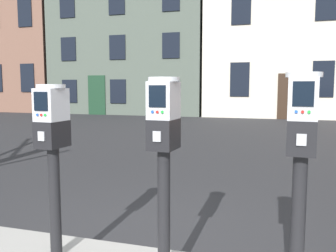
{
  "coord_description": "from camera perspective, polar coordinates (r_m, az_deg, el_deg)",
  "views": [
    {
      "loc": [
        1.1,
        -2.52,
        1.48
      ],
      "look_at": [
        0.35,
        -0.07,
        1.2
      ],
      "focal_mm": 38.43,
      "sensor_mm": 36.0,
      "label": 1
    }
  ],
  "objects": [
    {
      "name": "parking_meter_near_kerb",
      "position": [
        2.9,
        -17.84,
        -2.05
      ],
      "size": [
        0.23,
        0.26,
        1.36
      ],
      "rotation": [
        0.0,
        0.0,
        -1.63
      ],
      "color": "black",
      "rests_on": "sidewalk_slab"
    },
    {
      "name": "parking_meter_end_of_row",
      "position": [
        2.38,
        20.37,
        -2.73
      ],
      "size": [
        0.23,
        0.26,
        1.43
      ],
      "rotation": [
        0.0,
        0.0,
        -1.63
      ],
      "color": "black",
      "rests_on": "sidewalk_slab"
    },
    {
      "name": "townhouse_grey_stucco",
      "position": [
        22.17,
        -4.65,
        14.18
      ],
      "size": [
        8.71,
        6.17,
        9.12
      ],
      "color": "#4C564C",
      "rests_on": "ground_plane"
    },
    {
      "name": "townhouse_cream_stone",
      "position": [
        27.1,
        -22.87,
        14.18
      ],
      "size": [
        8.86,
        6.76,
        10.92
      ],
      "color": "brown",
      "rests_on": "ground_plane"
    },
    {
      "name": "parking_meter_twin_adjacent",
      "position": [
        2.49,
        -0.68,
        -2.3
      ],
      "size": [
        0.23,
        0.26,
        1.4
      ],
      "rotation": [
        0.0,
        0.0,
        -1.63
      ],
      "color": "black",
      "rests_on": "sidewalk_slab"
    }
  ]
}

